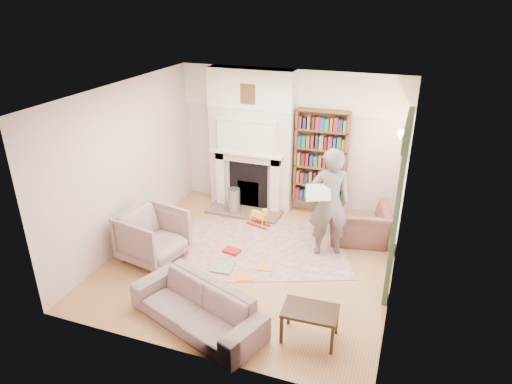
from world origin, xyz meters
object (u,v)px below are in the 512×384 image
at_px(bookcase, 321,158).
at_px(paraffin_heater, 234,202).
at_px(armchair_reading, 359,224).
at_px(armchair_left, 153,236).
at_px(man_reading, 329,203).
at_px(rocking_horse, 258,217).
at_px(sofa, 197,307).
at_px(coffee_table, 310,324).

xyz_separation_m(bookcase, paraffin_heater, (-1.56, -0.62, -0.90)).
relative_size(bookcase, armchair_reading, 1.79).
height_order(armchair_left, man_reading, man_reading).
bearing_deg(rocking_horse, sofa, -72.31).
xyz_separation_m(armchair_reading, armchair_left, (-3.12, -1.75, 0.09)).
relative_size(armchair_left, sofa, 0.48).
distance_m(sofa, coffee_table, 1.50).
xyz_separation_m(man_reading, rocking_horse, (-1.41, 0.52, -0.75)).
bearing_deg(armchair_reading, armchair_left, 16.97).
height_order(armchair_left, sofa, armchair_left).
height_order(sofa, paraffin_heater, sofa).
xyz_separation_m(coffee_table, paraffin_heater, (-2.26, 2.97, 0.05)).
height_order(armchair_reading, sofa, armchair_reading).
distance_m(armchair_left, man_reading, 2.96).
height_order(man_reading, paraffin_heater, man_reading).
distance_m(bookcase, rocking_horse, 1.64).
distance_m(coffee_table, paraffin_heater, 3.73).
bearing_deg(rocking_horse, paraffin_heater, 168.16).
xyz_separation_m(armchair_left, coffee_table, (2.90, -1.00, -0.20)).
bearing_deg(paraffin_heater, sofa, -76.26).
xyz_separation_m(armchair_reading, paraffin_heater, (-2.48, 0.22, -0.06)).
bearing_deg(armchair_left, coffee_table, -97.87).
bearing_deg(coffee_table, armchair_left, 158.72).
distance_m(paraffin_heater, rocking_horse, 0.70).
relative_size(sofa, rocking_horse, 4.32).
bearing_deg(armchair_reading, sofa, 48.09).
relative_size(armchair_left, rocking_horse, 2.09).
relative_size(man_reading, rocking_horse, 4.21).
height_order(bookcase, coffee_table, bookcase).
bearing_deg(sofa, paraffin_heater, 124.34).
bearing_deg(paraffin_heater, armchair_reading, -5.17).
xyz_separation_m(bookcase, armchair_left, (-2.20, -2.59, -0.75)).
distance_m(coffee_table, rocking_horse, 3.13).
relative_size(bookcase, rocking_horse, 4.13).
bearing_deg(sofa, rocking_horse, 113.85).
distance_m(armchair_reading, man_reading, 0.96).
bearing_deg(bookcase, man_reading, -71.97).
relative_size(armchair_left, coffee_table, 1.34).
distance_m(armchair_reading, paraffin_heater, 2.49).
bearing_deg(man_reading, armchair_reading, -151.39).
distance_m(armchair_left, coffee_table, 3.08).
distance_m(bookcase, sofa, 4.01).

